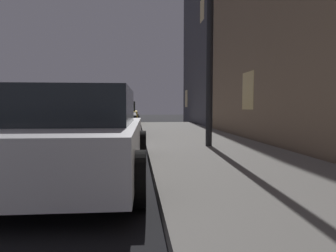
# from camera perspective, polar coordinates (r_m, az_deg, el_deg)

# --- Properties ---
(car_white) EXTENTS (2.21, 4.21, 1.43)m
(car_white) POSITION_cam_1_polar(r_m,az_deg,el_deg) (4.60, -17.67, -1.84)
(car_white) COLOR silver
(car_white) RESTS_ON ground
(car_black) EXTENTS (2.05, 4.48, 1.43)m
(car_black) POSITION_cam_1_polar(r_m,az_deg,el_deg) (10.56, -11.25, 1.43)
(car_black) COLOR black
(car_black) RESTS_ON ground
(car_yellow_cab) EXTENTS (2.14, 4.61, 1.43)m
(car_yellow_cab) POSITION_cam_1_polar(r_m,az_deg,el_deg) (17.01, -9.40, 2.38)
(car_yellow_cab) COLOR gold
(car_yellow_cab) RESTS_ON ground
(building_far) EXTENTS (7.89, 7.69, 14.32)m
(building_far) POSITION_cam_1_polar(r_m,az_deg,el_deg) (19.92, 17.27, 21.32)
(building_far) COLOR #4C4C56
(building_far) RESTS_ON ground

